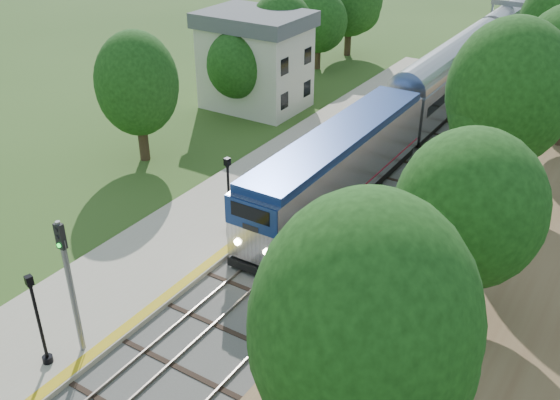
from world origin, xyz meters
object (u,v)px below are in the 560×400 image
Objects in this scene: lamppost_mid at (40,325)px; lamppost_far at (229,200)px; signal_gantry at (531,18)px; signal_platform at (68,274)px; station_building at (255,60)px; signal_farside at (465,139)px.

lamppost_far is (0.29, 12.43, 0.08)m from lamppost_mid.
signal_gantry is 43.82m from lamppost_far.
signal_platform reaches higher than lamppost_far.
station_building is at bearing 120.31° from lamppost_far.
station_building reaches higher than lamppost_mid.
signal_gantry is at bearing 83.86° from lamppost_mid.
lamppost_mid is (-6.01, -55.81, -2.49)m from signal_gantry.
signal_farside reaches higher than lamppost_mid.
signal_gantry is 1.92× the size of lamppost_mid.
signal_gantry is at bearing 84.37° from signal_platform.
signal_farside is at bearing 48.73° from lamppost_far.
lamppost_mid is 0.69× the size of signal_platform.
signal_farside reaches higher than lamppost_far.
lamppost_far is at bearing -59.69° from station_building.
lamppost_far is at bearing -131.27° from signal_farside.
station_building is 1.89× the size of lamppost_far.
signal_gantry is at bearing 96.52° from signal_farside.
station_building is 29.94m from signal_gantry.
station_building is 31.54m from signal_platform.
signal_gantry reaches higher than lamppost_mid.
signal_platform is at bearing -69.40° from station_building.
signal_gantry is 1.85× the size of lamppost_far.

